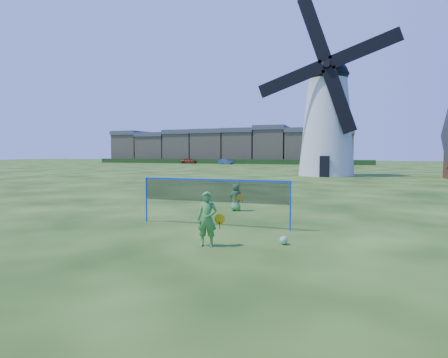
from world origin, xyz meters
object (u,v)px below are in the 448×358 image
windmill (327,118)px  player_boy (236,197)px  badminton_net (214,191)px  car_left (189,161)px  play_ball (284,240)px  car_right (226,162)px  player_girl (207,219)px

windmill → player_boy: windmill is taller
windmill → badminton_net: (-1.82, -29.56, -4.88)m
windmill → car_left: windmill is taller
play_ball → car_right: car_right is taller
player_girl → player_boy: bearing=92.7°
windmill → player_girl: 32.59m
player_boy → car_right: (-20.05, 59.49, -0.02)m
play_ball → badminton_net: bearing=145.9°
windmill → car_right: size_ratio=5.45×
player_girl → car_right: player_girl is taller
badminton_net → car_left: (-30.02, 65.75, -0.53)m
windmill → badminton_net: size_ratio=3.55×
play_ball → car_right: size_ratio=0.07×
play_ball → windmill: bearing=91.4°
play_ball → car_right: (-22.89, 64.60, 0.43)m
windmill → car_left: (-31.84, 36.19, -5.42)m
windmill → player_boy: size_ratio=15.84×
play_ball → car_left: bearing=115.8°
windmill → play_ball: 31.88m
player_girl → badminton_net: bearing=99.6°
car_right → player_girl: bearing=-144.7°
badminton_net → player_boy: size_ratio=4.46×
badminton_net → car_right: bearing=107.9°
player_girl → car_right: (-21.06, 65.42, -0.17)m
badminton_net → player_girl: 2.72m
badminton_net → play_ball: (2.60, -1.76, -1.03)m
windmill → play_ball: windmill is taller
car_left → car_right: size_ratio=1.08×
player_boy → car_left: bearing=-60.0°
player_girl → car_left: player_girl is taller
car_right → windmill: bearing=-128.9°
player_boy → car_right: size_ratio=0.34×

